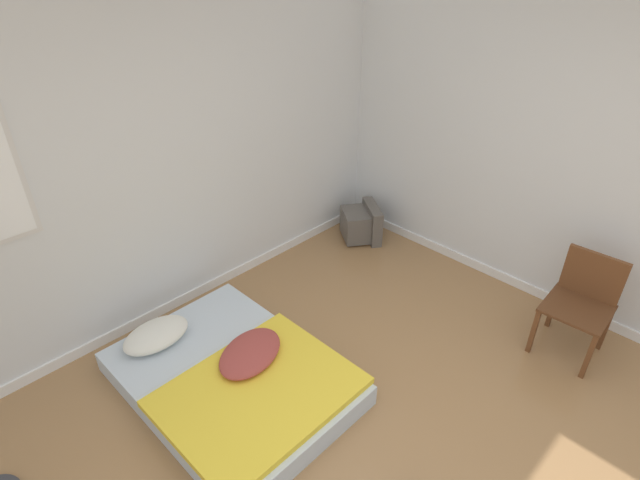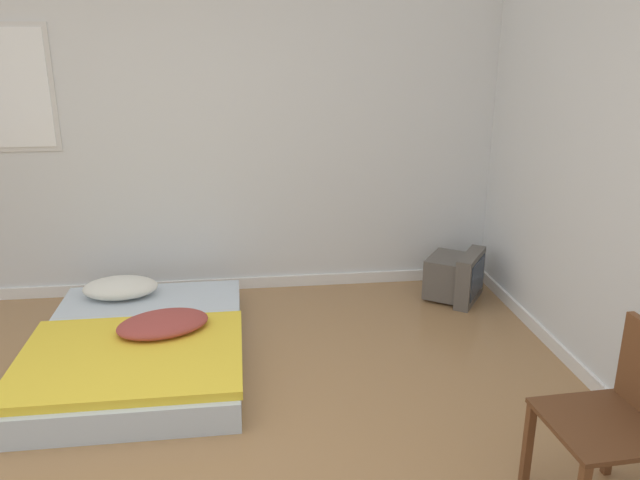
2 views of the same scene
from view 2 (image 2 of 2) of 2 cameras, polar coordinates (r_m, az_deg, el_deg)
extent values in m
cube|color=silver|center=(4.83, -12.54, 10.04)|extent=(7.21, 0.06, 2.60)
cube|color=white|center=(5.11, -11.63, -4.09)|extent=(7.21, 0.02, 0.09)
cube|color=silver|center=(4.12, -16.07, -9.43)|extent=(1.25, 1.73, 0.17)
ellipsoid|color=silver|center=(4.67, -17.79, -4.17)|extent=(0.52, 0.34, 0.14)
cube|color=yellow|center=(3.79, -16.90, -10.16)|extent=(1.27, 1.00, 0.05)
ellipsoid|color=#993D38|center=(3.98, -14.16, -7.43)|extent=(0.65, 0.53, 0.11)
cube|color=#56514C|center=(4.94, 11.47, -3.19)|extent=(0.43, 0.46, 0.31)
cube|color=#56514C|center=(4.90, 13.55, -3.36)|extent=(0.35, 0.44, 0.38)
cube|color=#283342|center=(4.88, 14.22, -3.37)|extent=(0.22, 0.31, 0.28)
cube|color=brown|center=(3.07, 18.47, -17.32)|extent=(0.04, 0.04, 0.41)
cube|color=brown|center=(3.27, 25.09, -15.84)|extent=(0.04, 0.04, 0.41)
cube|color=#55311A|center=(2.91, 24.55, -15.11)|extent=(0.48, 0.48, 0.02)
camera|label=1|loc=(2.63, -71.42, 27.76)|focal=28.00mm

